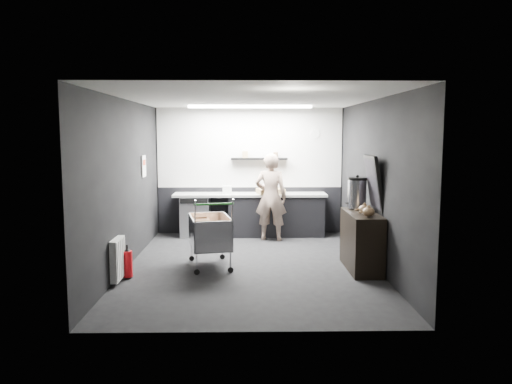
{
  "coord_description": "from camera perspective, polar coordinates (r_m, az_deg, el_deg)",
  "views": [
    {
      "loc": [
        -0.07,
        -7.98,
        2.16
      ],
      "look_at": [
        0.09,
        0.4,
        1.17
      ],
      "focal_mm": 35.0,
      "sensor_mm": 36.0,
      "label": 1
    }
  ],
  "objects": [
    {
      "name": "dado_panel",
      "position": [
        10.84,
        -0.7,
        -2.07
      ],
      "size": [
        3.95,
        0.02,
        1.0
      ],
      "primitive_type": "cube",
      "color": "black",
      "rests_on": "wall_back"
    },
    {
      "name": "shopping_cart",
      "position": [
        8.12,
        -5.32,
        -4.84
      ],
      "size": [
        0.79,
        1.12,
        1.12
      ],
      "color": "silver",
      "rests_on": "floor"
    },
    {
      "name": "wall_clock",
      "position": [
        10.8,
        6.78,
        6.64
      ],
      "size": [
        0.2,
        0.03,
        0.2
      ],
      "primitive_type": "cylinder",
      "rotation": [
        1.57,
        0.0,
        0.0
      ],
      "color": "white",
      "rests_on": "wall_back"
    },
    {
      "name": "prep_counter",
      "position": [
        10.54,
        0.04,
        -2.56
      ],
      "size": [
        3.2,
        0.61,
        0.9
      ],
      "color": "black",
      "rests_on": "floor"
    },
    {
      "name": "poster_red_band",
      "position": [
        9.49,
        -12.69,
        3.31
      ],
      "size": [
        0.02,
        0.22,
        0.1
      ],
      "primitive_type": "cube",
      "color": "red",
      "rests_on": "poster"
    },
    {
      "name": "cardboard_box",
      "position": [
        10.43,
        1.68,
        0.09
      ],
      "size": [
        0.62,
        0.52,
        0.11
      ],
      "primitive_type": "cube",
      "rotation": [
        0.0,
        0.0,
        0.24
      ],
      "color": "#A28656",
      "rests_on": "prep_counter"
    },
    {
      "name": "wall_right",
      "position": [
        8.28,
        13.39,
        0.95
      ],
      "size": [
        0.0,
        5.5,
        5.5
      ],
      "primitive_type": "plane",
      "rotation": [
        1.57,
        0.0,
        -1.57
      ],
      "color": "black",
      "rests_on": "floor"
    },
    {
      "name": "wall_front",
      "position": [
        5.29,
        -0.33,
        -2.06
      ],
      "size": [
        5.5,
        0.0,
        5.5
      ],
      "primitive_type": "plane",
      "rotation": [
        -1.57,
        0.0,
        0.0
      ],
      "color": "black",
      "rests_on": "floor"
    },
    {
      "name": "floating_shelf",
      "position": [
        10.62,
        0.37,
        3.82
      ],
      "size": [
        1.2,
        0.22,
        0.04
      ],
      "primitive_type": "cube",
      "color": "black",
      "rests_on": "wall_back"
    },
    {
      "name": "radiator",
      "position": [
        7.54,
        -15.54,
        -7.39
      ],
      "size": [
        0.1,
        0.5,
        0.6
      ],
      "primitive_type": "cube",
      "color": "white",
      "rests_on": "wall_left"
    },
    {
      "name": "ceiling",
      "position": [
        8.0,
        -0.6,
        10.61
      ],
      "size": [
        5.5,
        5.5,
        0.0
      ],
      "primitive_type": "plane",
      "rotation": [
        3.14,
        0.0,
        0.0
      ],
      "color": "silver",
      "rests_on": "wall_back"
    },
    {
      "name": "ceiling_strip",
      "position": [
        9.84,
        -0.69,
        9.71
      ],
      "size": [
        2.4,
        0.2,
        0.04
      ],
      "primitive_type": "cube",
      "color": "white",
      "rests_on": "ceiling"
    },
    {
      "name": "person",
      "position": [
        10.04,
        1.71,
        -0.57
      ],
      "size": [
        0.71,
        0.53,
        1.76
      ],
      "primitive_type": "imported",
      "rotation": [
        0.0,
        0.0,
        2.95
      ],
      "color": "beige",
      "rests_on": "floor"
    },
    {
      "name": "wall_back",
      "position": [
        10.76,
        -0.71,
        2.42
      ],
      "size": [
        5.5,
        0.0,
        5.5
      ],
      "primitive_type": "plane",
      "rotation": [
        1.57,
        0.0,
        0.0
      ],
      "color": "black",
      "rests_on": "floor"
    },
    {
      "name": "white_container",
      "position": [
        10.42,
        -3.32,
        0.25
      ],
      "size": [
        0.19,
        0.15,
        0.17
      ],
      "primitive_type": "cube",
      "rotation": [
        0.0,
        0.0,
        0.02
      ],
      "color": "white",
      "rests_on": "prep_counter"
    },
    {
      "name": "wall_left",
      "position": [
        8.25,
        -14.61,
        0.89
      ],
      "size": [
        0.0,
        5.5,
        5.5
      ],
      "primitive_type": "plane",
      "rotation": [
        1.57,
        0.0,
        1.57
      ],
      "color": "black",
      "rests_on": "floor"
    },
    {
      "name": "pink_tub",
      "position": [
        10.47,
        0.99,
        0.33
      ],
      "size": [
        0.18,
        0.18,
        0.18
      ],
      "primitive_type": "cylinder",
      "color": "silver",
      "rests_on": "prep_counter"
    },
    {
      "name": "floor",
      "position": [
        8.27,
        -0.57,
        -8.4
      ],
      "size": [
        5.5,
        5.5,
        0.0
      ],
      "primitive_type": "plane",
      "color": "black",
      "rests_on": "ground"
    },
    {
      "name": "kitchen_wall_panel",
      "position": [
        10.72,
        -0.72,
        5.08
      ],
      "size": [
        3.95,
        0.02,
        1.7
      ],
      "primitive_type": "cube",
      "color": "silver",
      "rests_on": "wall_back"
    },
    {
      "name": "sideboard",
      "position": [
        8.12,
        12.02,
        -4.64
      ],
      "size": [
        0.52,
        1.21,
        1.82
      ],
      "color": "black",
      "rests_on": "floor"
    },
    {
      "name": "fire_extinguisher",
      "position": [
        7.75,
        -14.48,
        -7.85
      ],
      "size": [
        0.15,
        0.15,
        0.49
      ],
      "color": "red",
      "rests_on": "floor"
    },
    {
      "name": "poster",
      "position": [
        9.49,
        -12.71,
        2.89
      ],
      "size": [
        0.02,
        0.3,
        0.4
      ],
      "primitive_type": "cube",
      "color": "white",
      "rests_on": "wall_left"
    }
  ]
}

